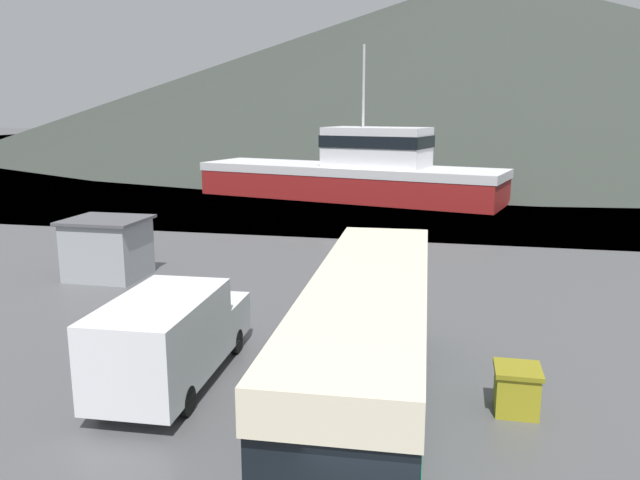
{
  "coord_description": "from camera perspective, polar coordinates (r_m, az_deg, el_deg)",
  "views": [
    {
      "loc": [
        0.54,
        -7.61,
        6.9
      ],
      "look_at": [
        -4.32,
        15.16,
        2.0
      ],
      "focal_mm": 35.0,
      "sensor_mm": 36.0,
      "label": 1
    }
  ],
  "objects": [
    {
      "name": "storage_bin",
      "position": [
        15.48,
        17.54,
        -12.88
      ],
      "size": [
        1.05,
        1.07,
        1.1
      ],
      "color": "olive",
      "rests_on": "ground"
    },
    {
      "name": "water_surface",
      "position": [
        152.76,
        11.98,
        9.04
      ],
      "size": [
        240.0,
        240.0,
        0.0
      ],
      "primitive_type": "plane",
      "color": "#475B6B",
      "rests_on": "ground"
    },
    {
      "name": "mooring_bollard",
      "position": [
        31.7,
        6.55,
        0.0
      ],
      "size": [
        0.3,
        0.3,
        0.77
      ],
      "color": "#4C4C51",
      "rests_on": "ground"
    },
    {
      "name": "fishing_boat",
      "position": [
        48.86,
        3.1,
        6.19
      ],
      "size": [
        24.85,
        11.83,
        11.62
      ],
      "rotation": [
        0.0,
        0.0,
        1.31
      ],
      "color": "maroon",
      "rests_on": "water_surface"
    },
    {
      "name": "tour_bus",
      "position": [
        14.01,
        4.46,
        -9.19
      ],
      "size": [
        2.92,
        11.64,
        3.33
      ],
      "rotation": [
        0.0,
        0.0,
        0.04
      ],
      "color": "#146B3D",
      "rests_on": "ground"
    },
    {
      "name": "delivery_van",
      "position": [
        16.4,
        -13.46,
        -8.51
      ],
      "size": [
        2.43,
        6.22,
        2.41
      ],
      "rotation": [
        0.0,
        0.0,
        0.04
      ],
      "color": "silver",
      "rests_on": "ground"
    },
    {
      "name": "dock_kiosk",
      "position": [
        27.31,
        -18.84,
        -0.68
      ],
      "size": [
        3.17,
        2.81,
        2.5
      ],
      "color": "#93999E",
      "rests_on": "ground"
    },
    {
      "name": "hill_backdrop",
      "position": [
        153.86,
        14.89,
        15.81
      ],
      "size": [
        212.86,
        212.86,
        36.94
      ],
      "primitive_type": "cone",
      "color": "#2D332D",
      "rests_on": "ground"
    }
  ]
}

